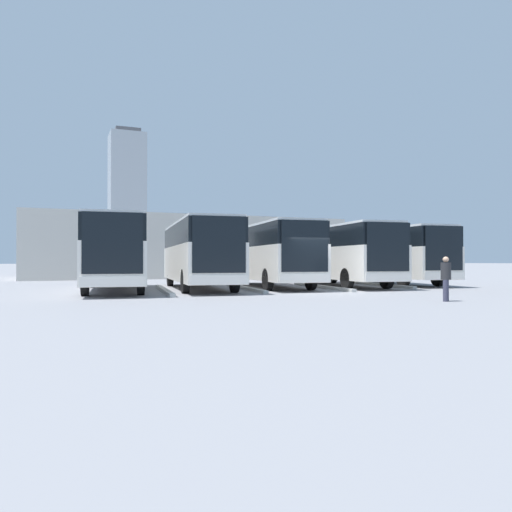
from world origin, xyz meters
name	(u,v)px	position (x,y,z in m)	size (l,w,h in m)	color
ground_plane	(318,293)	(0.00, 0.00, 0.00)	(600.00, 600.00, 0.00)	gray
bus_0	(389,254)	(-8.41, -5.98, 1.89)	(3.77, 11.22, 3.41)	silver
curb_divider_0	(377,285)	(-6.31, -4.35, 0.07)	(0.24, 7.77, 0.15)	#B2B2AD
bus_1	(339,253)	(-4.21, -5.07, 1.89)	(3.77, 11.22, 3.41)	silver
curb_divider_1	(321,287)	(-2.10, -3.44, 0.07)	(0.24, 7.77, 0.15)	#B2B2AD
bus_2	(270,253)	(0.00, -5.49, 1.89)	(3.77, 11.22, 3.41)	silver
curb_divider_2	(244,288)	(2.10, -3.86, 0.07)	(0.24, 7.77, 0.15)	#B2B2AD
bus_3	(199,252)	(4.21, -4.96, 1.89)	(3.77, 11.22, 3.41)	silver
curb_divider_3	(164,290)	(6.31, -3.33, 0.07)	(0.24, 7.77, 0.15)	#B2B2AD
bus_4	(114,252)	(8.42, -4.93, 1.89)	(3.77, 11.22, 3.41)	silver
pedestrian	(446,277)	(-1.87, 5.98, 0.86)	(0.50, 0.50, 1.59)	#38384C
station_building	(183,248)	(0.00, -25.80, 2.68)	(27.32, 15.25, 5.31)	beige
office_tower	(127,198)	(-22.85, -242.82, 34.10)	(17.72, 17.72, 69.40)	#ADB2B7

